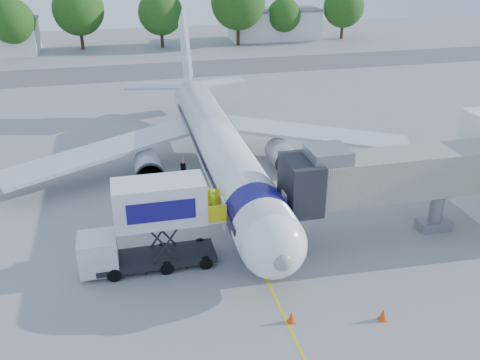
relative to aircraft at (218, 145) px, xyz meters
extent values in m
plane|color=gray|center=(0.00, -4.12, -2.95)|extent=(160.00, 160.00, 0.00)
cube|color=yellow|center=(0.00, -4.12, -2.94)|extent=(0.15, 70.00, 0.01)
cube|color=#59595B|center=(0.00, 37.88, -2.94)|extent=(120.00, 10.00, 0.01)
cylinder|color=white|center=(0.00, -1.12, 0.05)|extent=(3.70, 28.00, 3.70)
sphere|color=white|center=(0.00, -15.12, 0.05)|extent=(3.70, 3.70, 3.70)
sphere|color=gray|center=(0.00, -16.67, 0.05)|extent=(1.10, 1.10, 1.10)
cone|color=white|center=(0.00, 15.88, 0.05)|extent=(3.70, 6.00, 3.70)
cube|color=white|center=(0.00, 16.88, 4.25)|extent=(0.35, 7.26, 8.29)
cube|color=silver|center=(9.00, 2.38, -0.65)|extent=(16.17, 9.32, 1.42)
cube|color=silver|center=(-9.00, 2.38, -0.65)|extent=(16.17, 9.32, 1.42)
cylinder|color=#999BA0|center=(5.50, 0.38, -1.65)|extent=(2.10, 3.60, 2.10)
cylinder|color=#999BA0|center=(-5.50, 0.38, -1.65)|extent=(2.10, 3.60, 2.10)
cube|color=black|center=(0.00, -15.42, 0.50)|extent=(2.60, 1.39, 0.81)
cylinder|color=#140D5F|center=(0.00, -12.12, 0.05)|extent=(3.73, 2.00, 3.73)
cylinder|color=silver|center=(0.00, -13.62, -2.20)|extent=(0.16, 0.16, 1.50)
cylinder|color=black|center=(0.00, -13.62, -2.63)|extent=(0.25, 0.64, 0.64)
cylinder|color=black|center=(2.60, 1.88, -2.50)|extent=(0.35, 0.90, 0.90)
cylinder|color=black|center=(-2.60, 1.88, -2.50)|extent=(0.35, 0.90, 0.90)
cube|color=#ADA794|center=(9.00, -11.12, 1.45)|extent=(13.60, 2.60, 2.80)
cube|color=black|center=(2.90, -11.12, 1.45)|extent=(2.00, 3.20, 3.20)
cube|color=slate|center=(4.50, -11.12, 3.25)|extent=(2.40, 2.40, 0.80)
cylinder|color=slate|center=(12.50, -11.12, -1.45)|extent=(0.90, 0.90, 3.00)
cube|color=slate|center=(12.50, -11.12, -2.60)|extent=(2.20, 1.20, 0.70)
cylinder|color=black|center=(11.60, -11.12, -2.60)|extent=(0.30, 0.70, 0.70)
cylinder|color=black|center=(13.40, -11.12, -2.60)|extent=(0.30, 0.70, 0.70)
cube|color=black|center=(-6.00, -11.12, -2.40)|extent=(7.00, 2.30, 0.35)
cube|color=silver|center=(-9.30, -11.12, -1.60)|extent=(2.20, 2.20, 2.10)
cube|color=black|center=(-9.30, -11.12, -1.15)|extent=(1.90, 2.10, 0.70)
cube|color=silver|center=(-5.60, -11.12, 1.30)|extent=(5.20, 2.40, 2.50)
cube|color=#140D5F|center=(-5.60, -12.34, 1.30)|extent=(3.80, 0.04, 1.20)
cube|color=silver|center=(-2.45, -11.12, 0.10)|extent=(1.10, 2.20, 0.10)
cube|color=yellow|center=(-2.45, -12.17, 0.65)|extent=(1.10, 0.06, 1.10)
cube|color=yellow|center=(-2.45, -10.07, 0.65)|extent=(1.10, 0.06, 1.10)
cylinder|color=black|center=(-3.20, -12.17, -2.55)|extent=(0.80, 0.25, 0.80)
cylinder|color=black|center=(-3.20, -10.07, -2.55)|extent=(0.80, 0.25, 0.80)
cylinder|color=black|center=(-8.50, -12.17, -2.55)|extent=(0.80, 0.25, 0.80)
cylinder|color=black|center=(-8.50, -10.07, -2.55)|extent=(0.80, 0.25, 0.80)
imported|color=#A0F019|center=(-2.47, -11.12, 0.95)|extent=(0.43, 0.62, 1.60)
cylinder|color=black|center=(3.22, -21.48, -2.61)|extent=(0.72, 0.47, 0.68)
cone|color=#E5440C|center=(4.87, -18.83, -2.60)|extent=(0.44, 0.44, 0.69)
cube|color=#E5440C|center=(4.87, -18.83, -2.93)|extent=(0.40, 0.40, 0.04)
cone|color=#E5440C|center=(0.22, -17.90, -2.61)|extent=(0.42, 0.42, 0.67)
cube|color=#E5440C|center=(0.22, -17.90, -2.93)|extent=(0.38, 0.38, 0.04)
cube|color=silver|center=(22.00, 57.88, -0.45)|extent=(16.00, 7.00, 5.00)
cube|color=slate|center=(22.00, 57.88, 2.20)|extent=(16.40, 7.40, 0.30)
cylinder|color=#382314|center=(-22.06, 52.89, -1.38)|extent=(0.56, 0.56, 3.13)
sphere|color=#1A4B14|center=(-22.06, 52.89, 2.44)|extent=(6.95, 6.95, 6.95)
cylinder|color=#382314|center=(-12.08, 55.89, -1.08)|extent=(0.56, 0.56, 3.74)
sphere|color=#1A4B14|center=(-12.08, 55.89, 3.50)|extent=(8.32, 8.32, 8.32)
cylinder|color=#382314|center=(1.11, 54.44, -1.28)|extent=(0.56, 0.56, 3.34)
sphere|color=#1A4B14|center=(1.11, 54.44, 2.81)|extent=(7.43, 7.43, 7.43)
cylinder|color=#382314|center=(14.19, 53.55, -0.87)|extent=(0.56, 0.56, 4.15)
sphere|color=#1A4B14|center=(14.19, 53.55, 4.19)|extent=(9.21, 9.21, 9.21)
cylinder|color=#382314|center=(22.86, 54.91, -1.62)|extent=(0.56, 0.56, 2.66)
sphere|color=#1A4B14|center=(22.86, 54.91, 1.63)|extent=(5.91, 5.91, 5.91)
cylinder|color=#382314|center=(34.02, 54.78, -1.30)|extent=(0.56, 0.56, 3.29)
sphere|color=#1A4B14|center=(34.02, 54.78, 2.72)|extent=(7.31, 7.31, 7.31)
camera|label=1|loc=(-7.37, -38.43, 15.33)|focal=40.00mm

